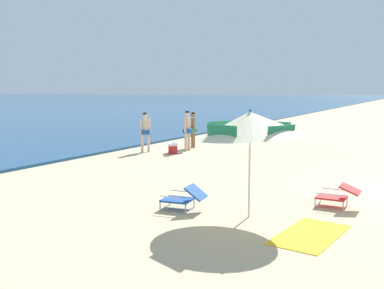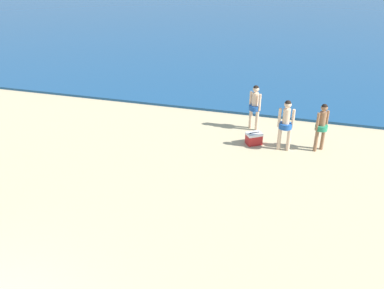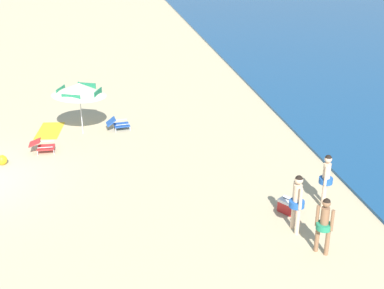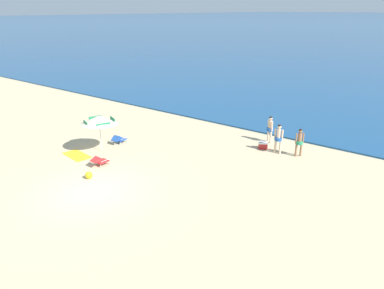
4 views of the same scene
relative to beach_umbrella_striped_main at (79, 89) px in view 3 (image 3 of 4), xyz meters
name	(u,v)px [view 3 (image 3 of 4)]	position (x,y,z in m)	size (l,w,h in m)	color
beach_umbrella_striped_main	(79,89)	(0.00, 0.00, 0.00)	(2.75, 2.77, 2.14)	silver
lounge_chair_under_umbrella	(118,124)	(-0.11, 1.39, -1.56)	(0.64, 0.95, 0.53)	#1E4799
lounge_chair_beside_umbrella	(42,146)	(1.59, -1.43, -1.55)	(0.60, 0.89, 0.51)	red
person_standing_near_shore	(324,222)	(9.21, 5.96, -0.92)	(0.38, 0.38, 1.57)	#8C6042
person_standing_beside	(326,177)	(6.98, 7.02, -0.88)	(0.43, 0.40, 1.63)	beige
person_wading_in	(297,199)	(8.13, 5.67, -0.85)	(0.50, 0.41, 1.68)	beige
cooler_box	(288,206)	(7.16, 5.83, -1.62)	(0.61, 0.57, 0.43)	red
beach_ball	(2,160)	(2.34, -2.72, -1.65)	(0.34, 0.34, 0.34)	yellow
beach_towel	(50,131)	(-0.54, -1.31, -1.82)	(0.90, 1.80, 0.01)	gold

